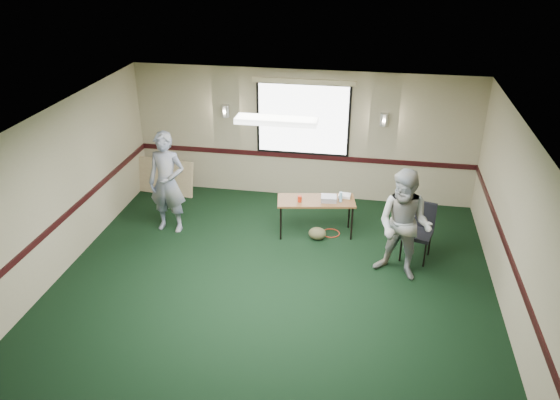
% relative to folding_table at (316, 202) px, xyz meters
% --- Properties ---
extents(ground, '(8.00, 8.00, 0.00)m').
position_rel_folding_table_xyz_m(ground, '(-0.48, -2.40, -0.65)').
color(ground, black).
rests_on(ground, ground).
extents(room_shell, '(8.00, 8.02, 8.00)m').
position_rel_folding_table_xyz_m(room_shell, '(-0.48, -0.28, 0.93)').
color(room_shell, tan).
rests_on(room_shell, ground).
extents(folding_table, '(1.48, 0.79, 0.70)m').
position_rel_folding_table_xyz_m(folding_table, '(0.00, 0.00, 0.00)').
color(folding_table, '#5A2C19').
rests_on(folding_table, ground).
extents(projector, '(0.30, 0.25, 0.09)m').
position_rel_folding_table_xyz_m(projector, '(0.23, -0.00, 0.10)').
color(projector, '#95959D').
rests_on(projector, folding_table).
extents(game_console, '(0.23, 0.19, 0.05)m').
position_rel_folding_table_xyz_m(game_console, '(0.50, 0.21, 0.08)').
color(game_console, white).
rests_on(game_console, folding_table).
extents(red_cup, '(0.08, 0.08, 0.11)m').
position_rel_folding_table_xyz_m(red_cup, '(-0.29, -0.12, 0.11)').
color(red_cup, '#BA250C').
rests_on(red_cup, folding_table).
extents(water_bottle, '(0.06, 0.06, 0.19)m').
position_rel_folding_table_xyz_m(water_bottle, '(0.45, 0.00, 0.15)').
color(water_bottle, '#81B9D3').
rests_on(water_bottle, folding_table).
extents(duffel_bag, '(0.33, 0.25, 0.23)m').
position_rel_folding_table_xyz_m(duffel_bag, '(0.06, -0.20, -0.54)').
color(duffel_bag, brown).
rests_on(duffel_bag, ground).
extents(cable_coil, '(0.42, 0.42, 0.02)m').
position_rel_folding_table_xyz_m(cable_coil, '(0.29, 0.04, -0.64)').
color(cable_coil, red).
rests_on(cable_coil, ground).
extents(folded_table, '(1.50, 0.40, 0.76)m').
position_rel_folding_table_xyz_m(folded_table, '(-3.48, 1.20, -0.27)').
color(folded_table, tan).
rests_on(folded_table, ground).
extents(conference_chair, '(0.60, 0.61, 0.99)m').
position_rel_folding_table_xyz_m(conference_chair, '(1.82, -0.45, -0.07)').
color(conference_chair, black).
rests_on(conference_chair, ground).
extents(person_left, '(0.72, 0.50, 1.93)m').
position_rel_folding_table_xyz_m(person_left, '(-2.72, -0.29, 0.31)').
color(person_left, '#3C4C84').
rests_on(person_left, ground).
extents(person_right, '(1.10, 0.99, 1.87)m').
position_rel_folding_table_xyz_m(person_right, '(1.52, -1.13, 0.28)').
color(person_right, '#7290B1').
rests_on(person_right, ground).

